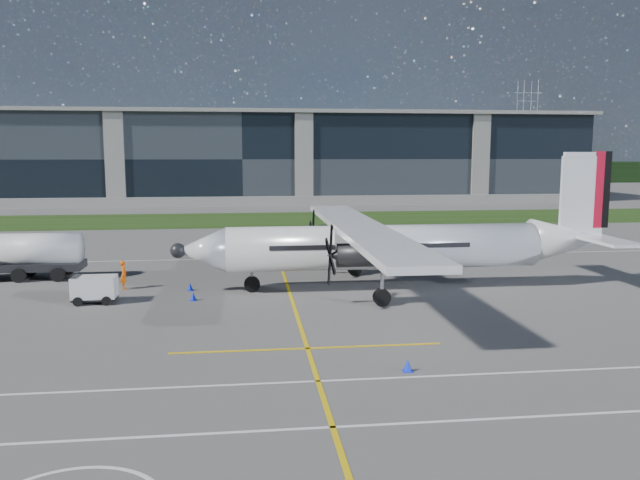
% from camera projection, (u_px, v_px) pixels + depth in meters
% --- Properties ---
extents(ground, '(400.00, 400.00, 0.00)m').
position_uv_depth(ground, '(242.00, 227.00, 72.24)').
color(ground, '#565452').
rests_on(ground, ground).
extents(grass_strip, '(400.00, 18.00, 0.04)m').
position_uv_depth(grass_strip, '(243.00, 220.00, 80.11)').
color(grass_strip, '#1D370F').
rests_on(grass_strip, ground).
extents(terminal_building, '(120.00, 20.00, 15.00)m').
position_uv_depth(terminal_building, '(243.00, 159.00, 110.54)').
color(terminal_building, black).
rests_on(terminal_building, ground).
extents(tree_line, '(400.00, 6.00, 6.00)m').
position_uv_depth(tree_line, '(244.00, 173.00, 170.16)').
color(tree_line, black).
rests_on(tree_line, ground).
extents(pylon_east, '(9.00, 4.60, 30.00)m').
position_uv_depth(pylon_east, '(526.00, 131.00, 188.34)').
color(pylon_east, gray).
rests_on(pylon_east, ground).
extents(yellow_taxiway_centerline, '(0.20, 70.00, 0.01)m').
position_uv_depth(yellow_taxiway_centerline, '(285.00, 277.00, 43.09)').
color(yellow_taxiway_centerline, yellow).
rests_on(yellow_taxiway_centerline, ground).
extents(white_lane_line, '(90.00, 0.15, 0.01)m').
position_uv_depth(white_lane_line, '(236.00, 432.00, 19.14)').
color(white_lane_line, white).
rests_on(white_lane_line, ground).
extents(turboprop_aircraft, '(27.73, 28.76, 8.63)m').
position_uv_depth(turboprop_aircraft, '(400.00, 221.00, 38.97)').
color(turboprop_aircraft, white).
rests_on(turboprop_aircraft, ground).
extents(fuel_tanker_truck, '(8.35, 2.71, 3.13)m').
position_uv_depth(fuel_tanker_truck, '(13.00, 257.00, 42.19)').
color(fuel_tanker_truck, silver).
rests_on(fuel_tanker_truck, ground).
extents(baggage_tug, '(2.59, 1.55, 1.55)m').
position_uv_depth(baggage_tug, '(95.00, 290.00, 35.59)').
color(baggage_tug, silver).
rests_on(baggage_tug, ground).
extents(ground_crew_person, '(0.74, 0.94, 2.09)m').
position_uv_depth(ground_crew_person, '(124.00, 273.00, 39.19)').
color(ground_crew_person, '#F25907').
rests_on(ground_crew_person, ground).
extents(safety_cone_portwing, '(0.36, 0.36, 0.50)m').
position_uv_depth(safety_cone_portwing, '(408.00, 365.00, 24.47)').
color(safety_cone_portwing, '#0E28F1').
rests_on(safety_cone_portwing, ground).
extents(safety_cone_nose_port, '(0.36, 0.36, 0.50)m').
position_uv_depth(safety_cone_nose_port, '(193.00, 296.00, 36.24)').
color(safety_cone_nose_port, '#0E28F1').
rests_on(safety_cone_nose_port, ground).
extents(safety_cone_nose_stbd, '(0.36, 0.36, 0.50)m').
position_uv_depth(safety_cone_nose_stbd, '(190.00, 287.00, 38.89)').
color(safety_cone_nose_stbd, '#0E28F1').
rests_on(safety_cone_nose_stbd, ground).
extents(safety_cone_stbdwing, '(0.36, 0.36, 0.50)m').
position_uv_depth(safety_cone_stbdwing, '(326.00, 250.00, 53.27)').
color(safety_cone_stbdwing, '#0E28F1').
rests_on(safety_cone_stbdwing, ground).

